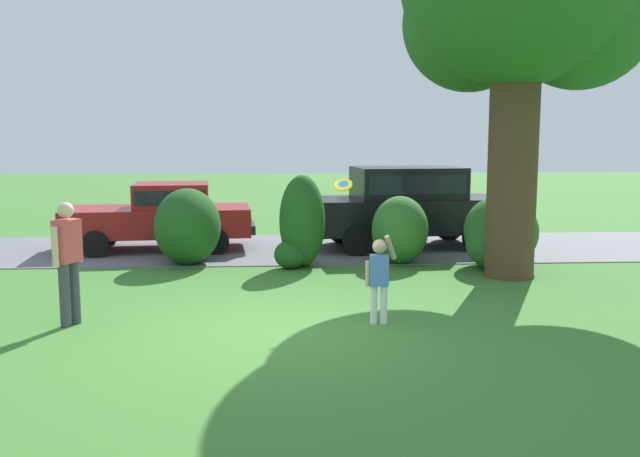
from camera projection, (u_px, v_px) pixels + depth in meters
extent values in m
plane|color=#3D752D|center=(278.00, 331.00, 9.42)|extent=(80.00, 80.00, 0.00)
cube|color=slate|center=(278.00, 249.00, 16.25)|extent=(28.00, 4.40, 0.02)
cylinder|color=#513823|center=(512.00, 169.00, 12.82)|extent=(0.91, 0.91, 4.08)
ellipsoid|color=#286023|center=(581.00, 15.00, 12.51)|extent=(2.69, 2.69, 2.69)
ellipsoid|color=#286023|center=(471.00, 23.00, 13.41)|extent=(2.65, 2.65, 2.65)
ellipsoid|color=#1E511C|center=(188.00, 227.00, 14.22)|extent=(1.36, 1.63, 1.58)
ellipsoid|color=#1E511C|center=(302.00, 221.00, 13.93)|extent=(0.93, 1.03, 1.87)
ellipsoid|color=#1E511C|center=(290.00, 255.00, 13.81)|extent=(0.64, 0.64, 0.57)
ellipsoid|color=#33702B|center=(400.00, 230.00, 14.33)|extent=(1.17, 1.27, 1.41)
ellipsoid|color=#286023|center=(501.00, 231.00, 13.94)|extent=(1.47, 1.60, 1.46)
ellipsoid|color=#286023|center=(495.00, 243.00, 13.73)|extent=(1.17, 1.17, 1.05)
cube|color=maroon|center=(159.00, 221.00, 16.06)|extent=(4.35, 2.22, 0.64)
cube|color=maroon|center=(172.00, 195.00, 16.03)|extent=(1.82, 1.77, 0.56)
cube|color=black|center=(172.00, 195.00, 16.03)|extent=(1.69, 1.78, 0.34)
cylinder|color=black|center=(95.00, 245.00, 14.99)|extent=(0.62, 0.28, 0.60)
cylinder|color=black|center=(108.00, 233.00, 16.83)|extent=(0.62, 0.28, 0.60)
cylinder|color=black|center=(216.00, 242.00, 15.38)|extent=(0.62, 0.28, 0.60)
cylinder|color=black|center=(215.00, 230.00, 17.23)|extent=(0.62, 0.28, 0.60)
cube|color=black|center=(63.00, 230.00, 15.76)|extent=(0.28, 1.75, 0.20)
cube|color=black|center=(251.00, 226.00, 16.40)|extent=(0.28, 1.75, 0.20)
cube|color=black|center=(407.00, 214.00, 16.31)|extent=(4.68, 2.33, 0.80)
cube|color=black|center=(408.00, 182.00, 16.21)|extent=(2.64, 1.89, 0.72)
cube|color=black|center=(408.00, 182.00, 16.21)|extent=(2.45, 1.88, 0.43)
cylinder|color=black|center=(358.00, 241.00, 15.22)|extent=(0.70, 0.29, 0.68)
cylinder|color=black|center=(341.00, 230.00, 17.06)|extent=(0.70, 0.29, 0.68)
cylinder|color=black|center=(478.00, 238.00, 15.69)|extent=(0.70, 0.29, 0.68)
cylinder|color=black|center=(449.00, 227.00, 17.53)|extent=(0.70, 0.29, 0.68)
cube|color=black|center=(312.00, 225.00, 15.95)|extent=(0.31, 1.75, 0.20)
cube|color=black|center=(498.00, 221.00, 16.72)|extent=(0.31, 1.75, 0.20)
cylinder|color=white|center=(374.00, 304.00, 9.78)|extent=(0.10, 0.10, 0.55)
cylinder|color=white|center=(384.00, 304.00, 9.78)|extent=(0.10, 0.10, 0.55)
cube|color=#4C7FCC|center=(379.00, 270.00, 9.71)|extent=(0.27, 0.18, 0.44)
sphere|color=tan|center=(379.00, 246.00, 9.67)|extent=(0.20, 0.20, 0.20)
cylinder|color=tan|center=(390.00, 247.00, 9.72)|extent=(0.21, 0.23, 0.39)
cylinder|color=tan|center=(368.00, 274.00, 9.72)|extent=(0.07, 0.07, 0.36)
cylinder|color=yellow|center=(343.00, 185.00, 10.51)|extent=(0.30, 0.25, 0.22)
cylinder|color=#337FDB|center=(343.00, 184.00, 10.51)|extent=(0.17, 0.14, 0.13)
cylinder|color=#3F3F4C|center=(75.00, 292.00, 9.76)|extent=(0.14, 0.14, 0.90)
cylinder|color=#3F3F4C|center=(64.00, 295.00, 9.58)|extent=(0.14, 0.14, 0.90)
cube|color=#DB4C4C|center=(67.00, 241.00, 9.57)|extent=(0.36, 0.42, 0.60)
sphere|color=beige|center=(66.00, 210.00, 9.51)|extent=(0.22, 0.22, 0.22)
cylinder|color=beige|center=(79.00, 242.00, 9.78)|extent=(0.09, 0.09, 0.55)
cylinder|color=beige|center=(55.00, 247.00, 9.38)|extent=(0.09, 0.09, 0.55)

